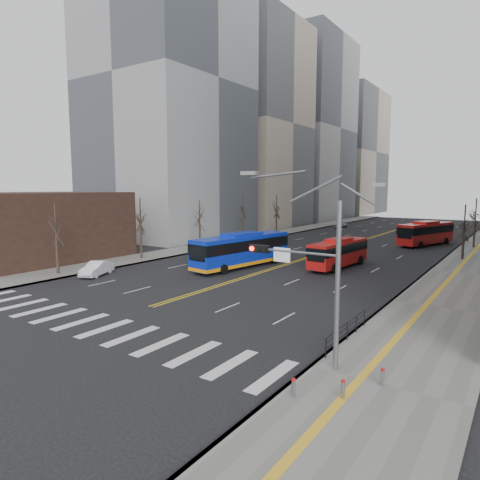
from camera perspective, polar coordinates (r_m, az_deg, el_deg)
name	(u,v)px	position (r m, az deg, el deg)	size (l,w,h in m)	color
ground	(93,325)	(28.85, -19.04, -10.68)	(220.00, 220.00, 0.00)	black
sidewalk_left	(254,238)	(72.99, 1.82, 0.33)	(5.00, 130.00, 0.15)	slate
crosswalk	(93,325)	(28.85, -19.04, -10.67)	(26.70, 4.00, 0.01)	silver
centerline	(368,239)	(75.17, 16.69, 0.17)	(0.55, 100.00, 0.01)	gold
office_towers	(396,105)	(88.96, 20.07, 16.54)	(83.00, 134.00, 58.00)	gray
storefront	(37,226)	(56.07, -25.43, 1.66)	(14.00, 18.00, 8.00)	black
signal_mast	(309,267)	(20.49, 9.19, -3.55)	(5.37, 0.37, 9.39)	gray
pedestrian_railing	(347,328)	(24.90, 14.12, -11.35)	(0.06, 6.06, 1.02)	black
bollards	(340,384)	(18.97, 13.23, -18.21)	(2.87, 3.17, 0.78)	gray
street_trees	(270,215)	(58.85, 4.08, 3.39)	(35.20, 47.20, 7.60)	#2D231B
blue_bus	(242,249)	(46.16, 0.25, -1.22)	(4.64, 13.19, 3.74)	#0D2AC4
red_bus_near	(338,251)	(47.18, 13.00, -1.46)	(3.18, 10.03, 3.16)	red
red_bus_far	(426,232)	(69.34, 23.55, 1.00)	(6.07, 11.65, 3.61)	red
car_white	(97,268)	(44.20, -18.57, -3.61)	(1.50, 4.29, 1.41)	white
car_dark_mid	(418,237)	(74.71, 22.67, 0.38)	(1.53, 3.80, 1.29)	black
car_silver	(341,225)	(93.56, 13.29, 1.95)	(1.71, 4.22, 1.22)	gray
car_dark_far	(418,235)	(77.73, 22.67, 0.62)	(2.13, 4.62, 1.28)	black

